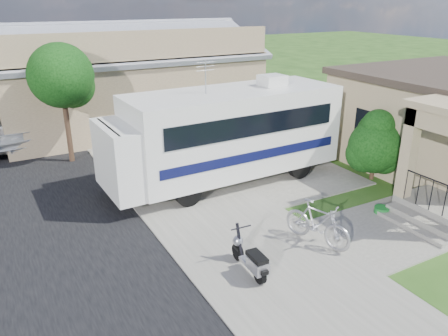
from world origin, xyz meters
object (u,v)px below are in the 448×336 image
bicycle (317,225)px  pickup_truck (0,124)px  motorhome (225,132)px  shrub (376,144)px  garden_hose (382,211)px  scooter (251,259)px

bicycle → pickup_truck: (-6.55, 13.60, 0.29)m
motorhome → shrub: 5.28m
shrub → pickup_truck: 15.77m
motorhome → pickup_truck: 10.95m
pickup_truck → garden_hose: bearing=118.3°
shrub → garden_hose: size_ratio=5.76×
garden_hose → pickup_truck: bearing=125.5°
scooter → pickup_truck: size_ratio=0.24×
scooter → bicycle: 2.24m
scooter → bicycle: (2.21, 0.32, 0.13)m
bicycle → garden_hose: (2.86, 0.41, -0.48)m
motorhome → scooter: bearing=-115.0°
bicycle → scooter: bearing=170.4°
bicycle → pickup_truck: size_ratio=0.31×
shrub → pickup_truck: (-11.29, 11.00, -0.43)m
scooter → bicycle: bicycle is taller
motorhome → garden_hose: bearing=-59.2°
pickup_truck → garden_hose: size_ratio=14.19×
motorhome → scooter: 5.81m
motorhome → pickup_truck: motorhome is taller
shrub → scooter: (-6.96, -2.93, -0.85)m
bicycle → motorhome: bearing=72.2°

